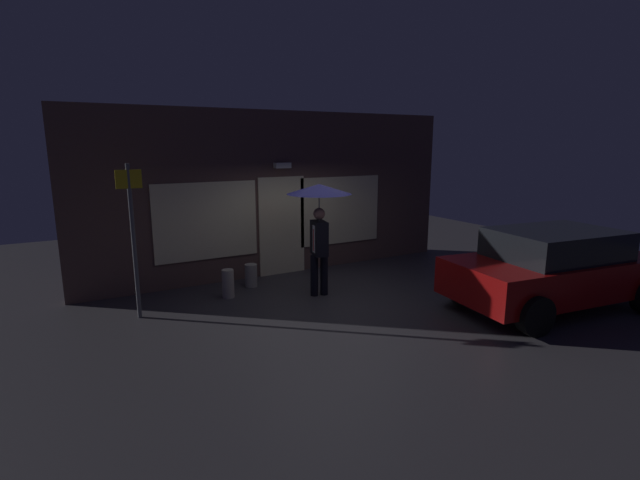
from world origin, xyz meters
name	(u,v)px	position (x,y,z in m)	size (l,w,h in m)	color
ground_plane	(331,301)	(0.00, 0.00, 0.00)	(18.00, 18.00, 0.00)	#38353A
building_facade	(278,195)	(0.00, 2.34, 1.79)	(8.80, 0.48, 3.62)	brown
person_with_umbrella	(319,207)	(-0.04, 0.41, 1.74)	(1.22, 1.22, 2.17)	black
parked_car	(553,268)	(3.29, -2.24, 0.73)	(4.02, 2.34, 1.42)	maroon
street_sign_post	(133,233)	(-3.30, 0.87, 1.47)	(0.40, 0.07, 2.61)	#595B60
sidewalk_bollard	(251,275)	(-1.00, 1.58, 0.24)	(0.25, 0.25, 0.48)	#9E998E
sidewalk_bollard_2	(228,284)	(-1.63, 1.15, 0.28)	(0.23, 0.23, 0.55)	#B2A899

